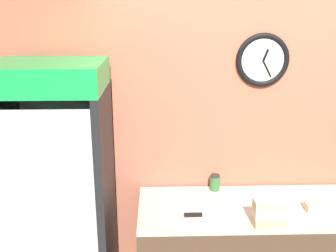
{
  "coord_description": "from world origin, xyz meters",
  "views": [
    {
      "loc": [
        -0.81,
        -1.66,
        2.28
      ],
      "look_at": [
        -0.73,
        0.84,
        1.51
      ],
      "focal_mm": 42.0,
      "sensor_mm": 36.0,
      "label": 1
    }
  ],
  "objects_px": {
    "condiment_jar": "(215,182)",
    "chefs_knife": "(201,215)",
    "sandwich_stack_middle": "(269,213)",
    "beverage_cooler": "(60,184)",
    "sandwich_stack_top": "(270,204)",
    "sandwich_stack_bottom": "(268,221)",
    "sandwich_flat_left": "(319,207)"
  },
  "relations": [
    {
      "from": "beverage_cooler",
      "to": "sandwich_stack_top",
      "type": "xyz_separation_m",
      "value": [
        1.44,
        -0.3,
        -0.02
      ]
    },
    {
      "from": "beverage_cooler",
      "to": "chefs_knife",
      "type": "relative_size",
      "value": 5.93
    },
    {
      "from": "condiment_jar",
      "to": "chefs_knife",
      "type": "bearing_deg",
      "value": -110.89
    },
    {
      "from": "sandwich_stack_top",
      "to": "beverage_cooler",
      "type": "bearing_deg",
      "value": 168.16
    },
    {
      "from": "sandwich_stack_middle",
      "to": "sandwich_stack_top",
      "type": "xyz_separation_m",
      "value": [
        0.0,
        0.0,
        0.06
      ]
    },
    {
      "from": "beverage_cooler",
      "to": "sandwich_stack_top",
      "type": "distance_m",
      "value": 1.47
    },
    {
      "from": "sandwich_stack_bottom",
      "to": "condiment_jar",
      "type": "bearing_deg",
      "value": 117.57
    },
    {
      "from": "sandwich_stack_top",
      "to": "condiment_jar",
      "type": "distance_m",
      "value": 0.62
    },
    {
      "from": "sandwich_stack_bottom",
      "to": "sandwich_flat_left",
      "type": "distance_m",
      "value": 0.46
    },
    {
      "from": "sandwich_stack_bottom",
      "to": "sandwich_stack_top",
      "type": "bearing_deg",
      "value": 0.0
    },
    {
      "from": "beverage_cooler",
      "to": "sandwich_stack_top",
      "type": "bearing_deg",
      "value": -11.84
    },
    {
      "from": "chefs_knife",
      "to": "sandwich_stack_top",
      "type": "bearing_deg",
      "value": -16.91
    },
    {
      "from": "chefs_knife",
      "to": "sandwich_stack_middle",
      "type": "bearing_deg",
      "value": -16.91
    },
    {
      "from": "sandwich_stack_middle",
      "to": "condiment_jar",
      "type": "bearing_deg",
      "value": 117.57
    },
    {
      "from": "sandwich_stack_top",
      "to": "sandwich_stack_middle",
      "type": "bearing_deg",
      "value": 0.0
    },
    {
      "from": "sandwich_stack_middle",
      "to": "beverage_cooler",
      "type": "bearing_deg",
      "value": 168.16
    },
    {
      "from": "beverage_cooler",
      "to": "sandwich_stack_middle",
      "type": "xyz_separation_m",
      "value": [
        1.44,
        -0.3,
        -0.09
      ]
    },
    {
      "from": "condiment_jar",
      "to": "sandwich_stack_bottom",
      "type": "bearing_deg",
      "value": -62.43
    },
    {
      "from": "condiment_jar",
      "to": "sandwich_stack_middle",
      "type": "bearing_deg",
      "value": -62.43
    },
    {
      "from": "beverage_cooler",
      "to": "sandwich_stack_bottom",
      "type": "distance_m",
      "value": 1.48
    },
    {
      "from": "chefs_knife",
      "to": "sandwich_stack_bottom",
      "type": "bearing_deg",
      "value": -16.91
    },
    {
      "from": "sandwich_stack_middle",
      "to": "sandwich_stack_top",
      "type": "height_order",
      "value": "sandwich_stack_top"
    },
    {
      "from": "beverage_cooler",
      "to": "condiment_jar",
      "type": "xyz_separation_m",
      "value": [
        1.16,
        0.24,
        -0.12
      ]
    },
    {
      "from": "beverage_cooler",
      "to": "sandwich_stack_bottom",
      "type": "relative_size",
      "value": 8.89
    },
    {
      "from": "sandwich_flat_left",
      "to": "chefs_knife",
      "type": "height_order",
      "value": "sandwich_flat_left"
    },
    {
      "from": "sandwich_stack_middle",
      "to": "condiment_jar",
      "type": "xyz_separation_m",
      "value": [
        -0.28,
        0.54,
        -0.03
      ]
    },
    {
      "from": "sandwich_stack_bottom",
      "to": "chefs_knife",
      "type": "relative_size",
      "value": 0.67
    },
    {
      "from": "sandwich_stack_middle",
      "to": "chefs_knife",
      "type": "relative_size",
      "value": 0.65
    },
    {
      "from": "sandwich_stack_bottom",
      "to": "sandwich_stack_middle",
      "type": "relative_size",
      "value": 1.02
    },
    {
      "from": "sandwich_stack_middle",
      "to": "sandwich_stack_top",
      "type": "distance_m",
      "value": 0.06
    },
    {
      "from": "beverage_cooler",
      "to": "sandwich_stack_middle",
      "type": "distance_m",
      "value": 1.47
    },
    {
      "from": "sandwich_stack_top",
      "to": "chefs_knife",
      "type": "distance_m",
      "value": 0.48
    }
  ]
}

